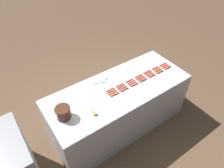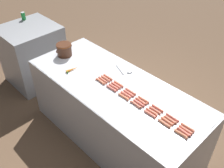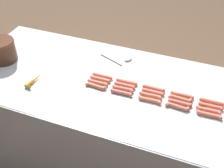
{
  "view_description": "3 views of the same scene",
  "coord_description": "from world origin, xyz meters",
  "views": [
    {
      "loc": [
        -1.82,
        1.42,
        3.1
      ],
      "look_at": [
        0.03,
        0.11,
        1.03
      ],
      "focal_mm": 32.7,
      "sensor_mm": 36.0,
      "label": 1
    },
    {
      "loc": [
        -1.68,
        -1.7,
        2.81
      ],
      "look_at": [
        -0.09,
        -0.06,
        1.01
      ],
      "focal_mm": 41.52,
      "sensor_mm": 36.0,
      "label": 2
    },
    {
      "loc": [
        -1.43,
        -0.48,
        2.2
      ],
      "look_at": [
        -0.04,
        0.05,
        0.94
      ],
      "focal_mm": 45.52,
      "sensor_mm": 36.0,
      "label": 3
    }
  ],
  "objects": [
    {
      "name": "hot_dog_1",
      "position": [
        -0.09,
        -0.79,
        0.93
      ],
      "size": [
        0.03,
        0.16,
        0.03
      ],
      "color": "#CB704F",
      "rests_on": "griddle_counter"
    },
    {
      "name": "hot_dog_26",
      "position": [
        0.03,
        -0.04,
        0.93
      ],
      "size": [
        0.03,
        0.16,
        0.03
      ],
      "color": "#D66A4E",
      "rests_on": "griddle_counter"
    },
    {
      "name": "hot_dog_10",
      "position": [
        -0.05,
        -0.42,
        0.93
      ],
      "size": [
        0.03,
        0.16,
        0.03
      ],
      "color": "#CA6455",
      "rests_on": "griddle_counter"
    },
    {
      "name": "carrot",
      "position": [
        -0.18,
        0.58,
        0.93
      ],
      "size": [
        0.18,
        0.06,
        0.03
      ],
      "color": "orange",
      "rests_on": "griddle_counter"
    },
    {
      "name": "hot_dog_5",
      "position": [
        -0.09,
        -0.04,
        0.93
      ],
      "size": [
        0.03,
        0.16,
        0.03
      ],
      "color": "#CD6656",
      "rests_on": "griddle_counter"
    },
    {
      "name": "serving_spoon",
      "position": [
        0.29,
        0.09,
        0.92
      ],
      "size": [
        0.14,
        0.26,
        0.02
      ],
      "color": "#B7B7BC",
      "rests_on": "griddle_counter"
    },
    {
      "name": "griddle_counter",
      "position": [
        0.0,
        0.0,
        0.46
      ],
      "size": [
        0.95,
        2.34,
        0.92
      ],
      "color": "#ADAFB5",
      "rests_on": "ground_plane"
    },
    {
      "name": "hot_dog_2",
      "position": [
        -0.09,
        -0.61,
        0.93
      ],
      "size": [
        0.03,
        0.16,
        0.03
      ],
      "color": "#D76B55",
      "rests_on": "griddle_counter"
    },
    {
      "name": "hot_dog_6",
      "position": [
        -0.09,
        0.15,
        0.93
      ],
      "size": [
        0.04,
        0.16,
        0.03
      ],
      "color": "#D36F4E",
      "rests_on": "griddle_counter"
    },
    {
      "name": "hot_dog_22",
      "position": [
        0.03,
        -0.8,
        0.93
      ],
      "size": [
        0.03,
        0.16,
        0.03
      ],
      "color": "#CF6353",
      "rests_on": "griddle_counter"
    },
    {
      "name": "hot_dog_7",
      "position": [
        -0.05,
        -0.99,
        0.93
      ],
      "size": [
        0.04,
        0.16,
        0.03
      ],
      "color": "#D36654",
      "rests_on": "griddle_counter"
    },
    {
      "name": "hot_dog_3",
      "position": [
        -0.09,
        -0.41,
        0.93
      ],
      "size": [
        0.04,
        0.16,
        0.03
      ],
      "color": "#C96A52",
      "rests_on": "griddle_counter"
    },
    {
      "name": "hot_dog_24",
      "position": [
        0.03,
        -0.42,
        0.93
      ],
      "size": [
        0.03,
        0.16,
        0.03
      ],
      "color": "#CA6B51",
      "rests_on": "griddle_counter"
    },
    {
      "name": "hot_dog_23",
      "position": [
        0.04,
        -0.61,
        0.93
      ],
      "size": [
        0.03,
        0.16,
        0.03
      ],
      "color": "#D5644E",
      "rests_on": "griddle_counter"
    },
    {
      "name": "hot_dog_16",
      "position": [
        -0.01,
        -0.61,
        0.93
      ],
      "size": [
        0.03,
        0.16,
        0.03
      ],
      "color": "#CA654F",
      "rests_on": "griddle_counter"
    },
    {
      "name": "hot_dog_18",
      "position": [
        -0.01,
        -0.23,
        0.93
      ],
      "size": [
        0.03,
        0.16,
        0.03
      ],
      "color": "#D26655",
      "rests_on": "griddle_counter"
    },
    {
      "name": "hot_dog_8",
      "position": [
        -0.05,
        -0.79,
        0.93
      ],
      "size": [
        0.03,
        0.16,
        0.03
      ],
      "color": "#D26F50",
      "rests_on": "griddle_counter"
    },
    {
      "name": "bean_pot",
      "position": [
        -0.03,
        0.95,
        1.01
      ],
      "size": [
        0.26,
        0.21,
        0.17
      ],
      "color": "#472616",
      "rests_on": "griddle_counter"
    },
    {
      "name": "soda_can",
      "position": [
        0.06,
        2.21,
        1.07
      ],
      "size": [
        0.07,
        0.07,
        0.12
      ],
      "color": "#1E8C38",
      "rests_on": "back_cabinet"
    },
    {
      "name": "hot_dog_14",
      "position": [
        -0.01,
        -0.98,
        0.93
      ],
      "size": [
        0.03,
        0.16,
        0.03
      ],
      "color": "#CE6A51",
      "rests_on": "griddle_counter"
    },
    {
      "name": "hot_dog_27",
      "position": [
        0.03,
        0.15,
        0.93
      ],
      "size": [
        0.03,
        0.16,
        0.03
      ],
      "color": "#CF674D",
      "rests_on": "griddle_counter"
    },
    {
      "name": "hot_dog_21",
      "position": [
        0.03,
        -0.98,
        0.93
      ],
      "size": [
        0.03,
        0.16,
        0.03
      ],
      "color": "#D27052",
      "rests_on": "griddle_counter"
    },
    {
      "name": "hot_dog_13",
      "position": [
        -0.05,
        0.15,
        0.93
      ],
      "size": [
        0.03,
        0.16,
        0.03
      ],
      "color": "#CB6850",
      "rests_on": "griddle_counter"
    },
    {
      "name": "hot_dog_0",
      "position": [
        -0.09,
        -0.98,
        0.93
      ],
      "size": [
        0.03,
        0.16,
        0.03
      ],
      "color": "#CB714C",
      "rests_on": "griddle_counter"
    },
    {
      "name": "back_cabinet",
      "position": [
        -0.05,
        1.9,
        0.5
      ],
      "size": [
        0.86,
        0.8,
        1.0
      ],
      "primitive_type": "cube",
      "color": "#939599",
      "rests_on": "ground_plane"
    },
    {
      "name": "ground_plane",
      "position": [
        0.0,
        0.0,
        0.0
      ],
      "size": [
        20.0,
        20.0,
        0.0
      ],
      "primitive_type": "plane",
      "color": "brown"
    },
    {
      "name": "hot_dog_15",
      "position": [
        -0.01,
        -0.8,
        0.93
      ],
      "size": [
        0.04,
        0.16,
        0.03
      ],
      "color": "#CC6C51",
      "rests_on": "griddle_counter"
    },
    {
      "name": "hot_dog_25",
      "position": [
        0.03,
        -0.23,
        0.93
      ],
      "size": [
        0.03,
        0.16,
        0.03
      ],
      "color": "#CA6A54",
      "rests_on": "griddle_counter"
    },
    {
      "name": "hot_dog_17",
      "position": [
        -0.01,
        -0.42,
        0.93
      ],
      "size": [
        0.04,
        0.16,
        0.03
      ],
      "color": "#D0674D",
      "rests_on": "griddle_counter"
    },
    {
      "name": "hot_dog_9",
      "position": [
        -0.05,
        -0.6,
        0.93
      ],
      "size": [
        0.03,
        0.16,
        0.03
      ],
      "color": "#D36E54",
      "rests_on": "griddle_counter"
    },
    {
      "name": "hot_dog_20",
      "position": [
        -0.01,
        0.15,
        0.93
      ],
      "size": [
        0.03,
        0.16,
        0.03
      ],
      "color": "#CC6F55",
      "rests_on": "griddle_counter"
    },
    {
      "name": "hot_dog_12",
      "position": [
        -0.05,
        -0.03,
        0.93
      ],
      "size": [
        0.04,
        0.16,
        0.03
      ],
      "color": "#C96553",
      "rests_on": "griddle_counter"
    },
    {
      "name": "hot_dog_4",
      "position": [
        -0.09,
        -0.23,
        0.93
      ],
      "size": [
        0.03,
        0.16,
        0.03
      ],
      "color": "#D6714D",
      "rests_on": "griddle_counter"
    },
    {
      "name": "hot_dog_19",
      "position": [
        -0.01,
        -0.03,
        0.93
      ],
      "size": [
        0.03,
        0.16,
        0.03
      ],
      "color": "#D06452",
      "rests_on": "griddle_counter"
    },
    {
      "name": "hot_dog_11",
      "position": [
        -0.05,
        -0.23,
        0.93
      ],
      "size": [
        0.03,
        0.16,
        0.03
      ],
      "color": "#CE6856",
      "rests_on": "griddle_counter"
    }
  ]
}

